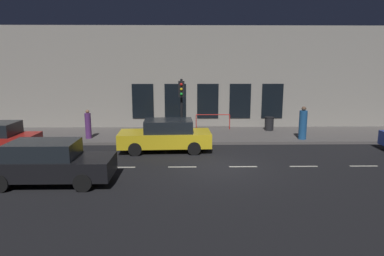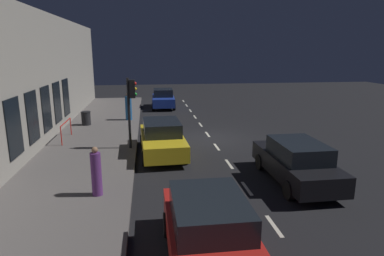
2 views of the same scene
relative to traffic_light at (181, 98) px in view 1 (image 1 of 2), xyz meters
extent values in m
plane|color=black|center=(-4.15, -1.68, -2.54)|extent=(60.00, 60.00, 0.00)
cube|color=#5B5654|center=(2.10, -1.68, -2.47)|extent=(4.50, 32.00, 0.15)
cube|color=gray|center=(4.65, -1.68, 0.82)|extent=(0.60, 32.00, 6.71)
cube|color=black|center=(4.32, -5.95, -0.66)|extent=(0.04, 1.41, 2.27)
cube|color=black|center=(4.32, -3.81, -0.66)|extent=(0.04, 1.41, 2.27)
cube|color=black|center=(4.32, -1.68, -0.66)|extent=(0.04, 1.41, 2.27)
cube|color=black|center=(4.32, 0.46, -0.66)|extent=(0.04, 1.41, 2.27)
cube|color=black|center=(4.32, 2.60, -0.66)|extent=(0.04, 1.41, 2.27)
cube|color=beige|center=(-4.15, -7.88, -2.54)|extent=(0.12, 1.20, 0.01)
cube|color=beige|center=(-4.15, -5.28, -2.54)|extent=(0.12, 1.20, 0.01)
cube|color=beige|center=(-4.15, -2.68, -2.54)|extent=(0.12, 1.20, 0.01)
cube|color=beige|center=(-4.15, -0.08, -2.54)|extent=(0.12, 1.20, 0.01)
cube|color=beige|center=(-4.15, 2.52, -2.54)|extent=(0.12, 1.20, 0.01)
cube|color=beige|center=(-4.15, 5.12, -2.54)|extent=(0.12, 1.20, 0.01)
cylinder|color=black|center=(0.13, 0.00, -0.70)|extent=(0.13, 0.13, 3.38)
cube|color=black|center=(-0.07, 0.00, 0.47)|extent=(0.26, 0.32, 0.84)
sphere|color=red|center=(-0.21, 0.00, 0.72)|extent=(0.15, 0.15, 0.15)
sphere|color=gold|center=(-0.21, 0.00, 0.47)|extent=(0.15, 0.15, 0.15)
sphere|color=green|center=(-0.21, 0.00, 0.21)|extent=(0.15, 0.15, 0.15)
cube|color=black|center=(-6.09, 4.73, -1.91)|extent=(1.81, 4.56, 0.70)
cube|color=black|center=(-6.09, 4.91, -1.26)|extent=(1.58, 2.38, 0.60)
cylinder|color=black|center=(-5.25, 3.32, -2.22)|extent=(0.22, 0.64, 0.64)
cylinder|color=black|center=(-6.91, 3.31, -2.22)|extent=(0.22, 0.64, 0.64)
cylinder|color=black|center=(-5.26, 6.14, -2.22)|extent=(0.22, 0.64, 0.64)
cylinder|color=black|center=(-6.93, 6.13, -2.22)|extent=(0.22, 0.64, 0.64)
cube|color=gold|center=(-1.38, 0.82, -1.91)|extent=(2.05, 4.63, 0.70)
cube|color=black|center=(-1.37, 0.64, -1.26)|extent=(1.74, 2.43, 0.60)
cylinder|color=black|center=(-2.31, 2.19, -2.22)|extent=(0.25, 0.65, 0.64)
cylinder|color=black|center=(-0.57, 2.27, -2.22)|extent=(0.25, 0.65, 0.64)
cylinder|color=black|center=(-2.18, -0.62, -2.22)|extent=(0.25, 0.65, 0.64)
cylinder|color=black|center=(-0.45, -0.55, -2.22)|extent=(0.25, 0.65, 0.64)
cylinder|color=black|center=(-2.92, 7.83, -2.22)|extent=(0.22, 0.64, 0.64)
cylinder|color=black|center=(-1.19, 7.83, -2.22)|extent=(0.22, 0.64, 0.64)
cylinder|color=#5B2D70|center=(0.95, 5.29, -1.67)|extent=(0.45, 0.45, 1.44)
sphere|color=#936B4C|center=(0.95, 5.29, -0.85)|extent=(0.20, 0.20, 0.20)
cube|color=#936B4C|center=(0.99, 5.21, -0.85)|extent=(0.07, 0.06, 0.06)
cylinder|color=#1E5189|center=(0.53, -6.76, -1.59)|extent=(0.52, 0.52, 1.61)
sphere|color=brown|center=(0.53, -6.76, -0.66)|extent=(0.24, 0.24, 0.24)
cube|color=brown|center=(0.56, -6.87, -0.66)|extent=(0.07, 0.06, 0.07)
cylinder|color=black|center=(3.12, -5.51, -1.99)|extent=(0.56, 0.56, 0.80)
cylinder|color=black|center=(3.12, -5.51, -1.56)|extent=(0.59, 0.59, 0.06)
cylinder|color=red|center=(3.53, -3.05, -1.92)|extent=(0.05, 0.05, 0.95)
cylinder|color=red|center=(3.53, -0.89, -1.92)|extent=(0.05, 0.05, 0.95)
cylinder|color=red|center=(3.53, -1.97, -1.44)|extent=(0.05, 2.16, 0.05)
camera|label=1|loc=(-18.17, -0.25, 1.81)|focal=32.08mm
camera|label=2|loc=(-0.77, 15.74, 2.24)|focal=31.15mm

